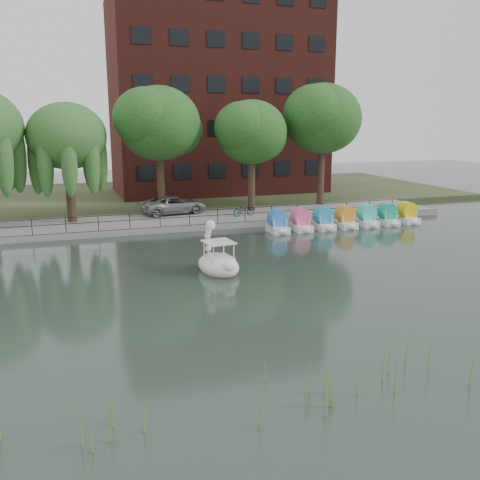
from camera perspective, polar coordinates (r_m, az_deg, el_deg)
ground_plane at (r=24.25m, az=1.91°, el=-5.08°), size 120.00×120.00×0.00m
promenade at (r=39.14m, az=-6.32°, el=2.09°), size 40.00×6.00×0.40m
kerb at (r=36.31m, az=-5.32°, el=1.27°), size 40.00×0.25×0.40m
land_strip at (r=52.73m, az=-9.62°, el=4.75°), size 60.00×22.00×0.36m
railing at (r=36.33m, az=-5.42°, el=2.79°), size 32.00×0.05×1.00m
apartment_building at (r=53.76m, az=-2.36°, el=14.88°), size 20.00×10.07×18.00m
willow_mid at (r=38.61m, az=-18.00°, el=10.44°), size 5.32×5.32×8.15m
broadleaf_center at (r=40.23m, az=-8.62°, el=12.15°), size 6.00×6.00×9.25m
broadleaf_right at (r=41.58m, az=1.26°, el=11.38°), size 5.40×5.40×8.32m
broadleaf_far at (r=45.08m, az=8.81°, el=12.64°), size 6.30×6.30×9.71m
minivan at (r=40.75m, az=-7.03°, el=3.90°), size 3.42×5.97×1.57m
bicycle at (r=39.51m, az=0.42°, el=3.30°), size 0.87×1.79×1.00m
swan_boat at (r=26.57m, az=-2.37°, el=-2.26°), size 2.20×3.12×2.46m
pedal_boat_row at (r=38.01m, az=11.16°, el=2.23°), size 11.35×1.70×1.40m
reed_bank at (r=17.20m, az=19.89°, el=-11.49°), size 24.00×2.40×1.20m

